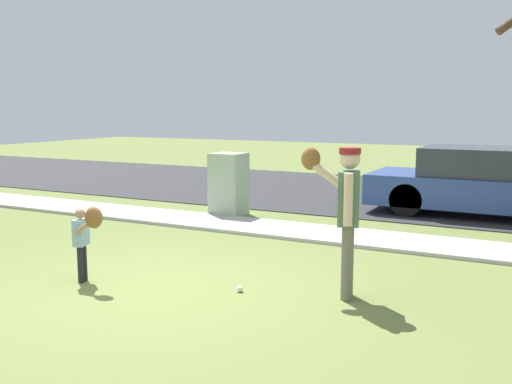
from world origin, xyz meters
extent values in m
plane|color=olive|center=(0.00, 3.50, 0.00)|extent=(48.00, 48.00, 0.00)
cube|color=#B2B2AD|center=(0.00, 3.60, 0.03)|extent=(36.00, 1.20, 0.06)
cube|color=#2D2D30|center=(0.00, 8.60, 0.01)|extent=(36.00, 6.80, 0.02)
cylinder|color=#6B6656|center=(2.10, 0.66, 0.42)|extent=(0.13, 0.13, 0.84)
cylinder|color=#6B6656|center=(2.06, 0.82, 0.42)|extent=(0.13, 0.13, 0.84)
cube|color=#4C7251|center=(2.08, 0.74, 1.14)|extent=(0.33, 0.45, 0.60)
sphere|color=beige|center=(2.08, 0.74, 1.57)|extent=(0.23, 0.23, 0.23)
cylinder|color=maroon|center=(2.08, 0.74, 1.65)|extent=(0.24, 0.24, 0.07)
cylinder|color=beige|center=(2.15, 0.50, 1.16)|extent=(0.10, 0.10, 0.56)
cylinder|color=beige|center=(1.77, 0.91, 1.35)|extent=(0.52, 0.24, 0.40)
ellipsoid|color=brown|center=(1.58, 0.86, 1.54)|extent=(0.25, 0.20, 0.26)
cylinder|color=black|center=(-1.00, -0.13, 0.23)|extent=(0.07, 0.07, 0.46)
cylinder|color=black|center=(-0.98, -0.22, 0.23)|extent=(0.07, 0.07, 0.46)
cube|color=#8CADC6|center=(-0.99, -0.17, 0.62)|extent=(0.18, 0.24, 0.32)
sphere|color=#A87A5B|center=(-0.99, -0.17, 0.85)|extent=(0.12, 0.12, 0.12)
cylinder|color=#A87A5B|center=(-1.03, -0.04, 0.63)|extent=(0.05, 0.05, 0.30)
cylinder|color=#A87A5B|center=(-0.82, -0.27, 0.73)|extent=(0.28, 0.13, 0.22)
ellipsoid|color=brown|center=(-0.72, -0.23, 0.83)|extent=(0.25, 0.20, 0.26)
sphere|color=white|center=(0.92, 0.36, 0.04)|extent=(0.07, 0.07, 0.07)
cube|color=#9EB293|center=(-1.60, 4.45, 0.62)|extent=(0.62, 0.58, 1.23)
cube|color=#2D478C|center=(2.94, 6.69, 0.50)|extent=(4.50, 1.80, 0.60)
cube|color=#2D333D|center=(2.94, 6.69, 1.07)|extent=(2.48, 1.66, 0.55)
cylinder|color=black|center=(1.55, 7.48, 0.34)|extent=(0.64, 0.22, 0.64)
cylinder|color=black|center=(1.55, 5.90, 0.34)|extent=(0.64, 0.22, 0.64)
camera|label=1|loc=(4.06, -5.29, 2.12)|focal=40.59mm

